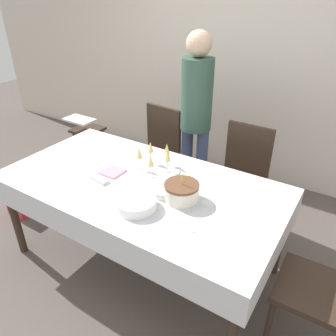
% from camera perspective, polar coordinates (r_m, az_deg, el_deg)
% --- Properties ---
extents(ground_plane, '(12.00, 12.00, 0.00)m').
position_cam_1_polar(ground_plane, '(2.79, -4.20, -15.72)').
color(ground_plane, '#564C47').
extents(wall_back, '(8.00, 0.05, 2.70)m').
position_cam_1_polar(wall_back, '(3.65, 13.21, 18.88)').
color(wall_back, silver).
rests_on(wall_back, ground_plane).
extents(dining_table, '(2.00, 1.06, 0.75)m').
position_cam_1_polar(dining_table, '(2.37, -4.77, -4.53)').
color(dining_table, white).
rests_on(dining_table, ground_plane).
extents(dining_chair_far_left, '(0.46, 0.46, 0.95)m').
position_cam_1_polar(dining_chair_far_left, '(3.25, -1.94, 2.92)').
color(dining_chair_far_left, '#38281E').
rests_on(dining_chair_far_left, ground_plane).
extents(dining_chair_far_right, '(0.43, 0.43, 0.95)m').
position_cam_1_polar(dining_chair_far_right, '(2.90, 12.60, -1.31)').
color(dining_chair_far_right, '#38281E').
rests_on(dining_chair_far_right, ground_plane).
extents(dining_chair_right_end, '(0.43, 0.43, 0.95)m').
position_cam_1_polar(dining_chair_right_end, '(2.12, 26.98, -17.74)').
color(dining_chair_right_end, '#38281E').
rests_on(dining_chair_right_end, ground_plane).
extents(birthday_cake, '(0.23, 0.23, 0.19)m').
position_cam_1_polar(birthday_cake, '(2.10, 2.37, -4.13)').
color(birthday_cake, silver).
rests_on(birthday_cake, dining_table).
extents(champagne_tray, '(0.37, 0.37, 0.18)m').
position_cam_1_polar(champagne_tray, '(2.44, -2.15, 1.24)').
color(champagne_tray, silver).
rests_on(champagne_tray, dining_table).
extents(plate_stack_main, '(0.26, 0.26, 0.06)m').
position_cam_1_polar(plate_stack_main, '(2.05, -5.64, -6.13)').
color(plate_stack_main, white).
rests_on(plate_stack_main, dining_table).
extents(plate_stack_dessert, '(0.20, 0.20, 0.04)m').
position_cam_1_polar(plate_stack_dessert, '(2.19, -0.47, -3.83)').
color(plate_stack_dessert, white).
rests_on(plate_stack_dessert, dining_table).
extents(cake_knife, '(0.28, 0.15, 0.00)m').
position_cam_1_polar(cake_knife, '(1.97, 2.08, -8.72)').
color(cake_knife, silver).
rests_on(cake_knife, dining_table).
extents(fork_pile, '(0.18, 0.09, 0.02)m').
position_cam_1_polar(fork_pile, '(2.38, -11.93, -1.86)').
color(fork_pile, silver).
rests_on(fork_pile, dining_table).
extents(napkin_pile, '(0.15, 0.15, 0.01)m').
position_cam_1_polar(napkin_pile, '(2.46, -9.58, -0.64)').
color(napkin_pile, pink).
rests_on(napkin_pile, dining_table).
extents(person_standing, '(0.28, 0.28, 1.66)m').
position_cam_1_polar(person_standing, '(3.00, 4.95, 10.38)').
color(person_standing, '#3F4C72').
rests_on(person_standing, ground_plane).
extents(high_chair, '(0.33, 0.35, 0.71)m').
position_cam_1_polar(high_chair, '(3.80, -13.92, 5.46)').
color(high_chair, '#38281E').
rests_on(high_chair, ground_plane).
extents(gift_bag, '(0.23, 0.14, 0.25)m').
position_cam_1_polar(gift_bag, '(3.49, -24.51, -5.60)').
color(gift_bag, '#CC333F').
rests_on(gift_bag, ground_plane).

